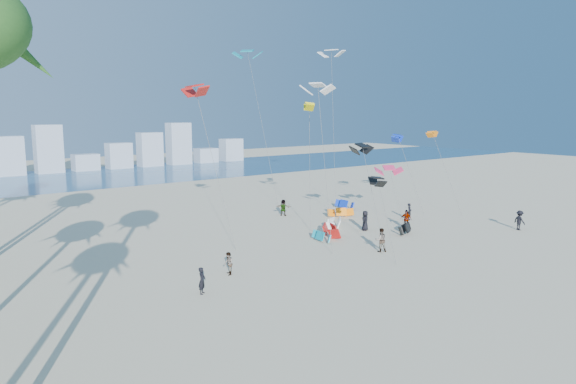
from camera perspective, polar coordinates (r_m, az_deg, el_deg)
ground at (r=29.13m, az=15.21°, el=-13.20°), size 220.00×220.00×0.00m
ocean at (r=91.31m, az=-23.72°, el=1.27°), size 220.00×220.00×0.00m
kitesurfer_near at (r=32.00m, az=-9.28°, el=-9.45°), size 0.69×0.69×1.62m
kitesurfer_mid at (r=41.29m, az=10.01°, el=-5.13°), size 1.12×1.03×1.85m
kitesurfers_far at (r=49.12m, az=9.84°, el=-2.97°), size 28.81×19.89×1.82m
grounded_kites at (r=49.82m, az=6.14°, el=-3.21°), size 12.79×14.72×1.00m
flying_kites at (r=52.69m, az=3.79°, el=9.98°), size 30.18×30.05×18.61m
distant_skyline at (r=100.45m, az=-25.90°, el=3.51°), size 85.00×3.00×8.40m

